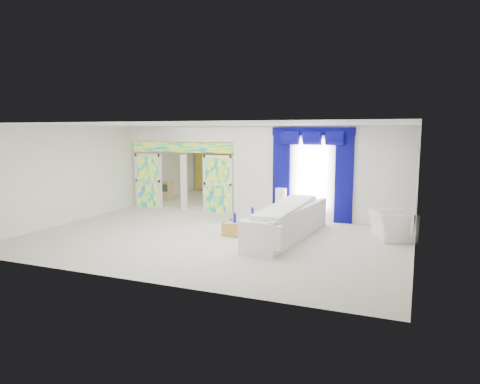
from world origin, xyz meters
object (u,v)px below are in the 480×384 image
at_px(coffee_table, 245,224).
at_px(grand_piano, 245,188).
at_px(white_sofa, 288,223).
at_px(console_table, 290,213).
at_px(armchair, 392,225).

relative_size(coffee_table, grand_piano, 0.84).
relative_size(white_sofa, console_table, 3.17).
distance_m(armchair, grand_piano, 7.63).
relative_size(console_table, grand_piano, 0.63).
relative_size(white_sofa, grand_piano, 2.00).
xyz_separation_m(console_table, grand_piano, (-2.84, 3.30, 0.30)).
xyz_separation_m(white_sofa, console_table, (-0.59, 2.27, -0.17)).
relative_size(white_sofa, coffee_table, 2.38).
bearing_deg(coffee_table, grand_piano, 111.56).
bearing_deg(console_table, white_sofa, -75.46).
bearing_deg(coffee_table, console_table, 68.89).
height_order(console_table, armchair, armchair).
xyz_separation_m(coffee_table, console_table, (0.76, 1.97, 0.02)).
relative_size(coffee_table, console_table, 1.33).
height_order(console_table, grand_piano, grand_piano).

